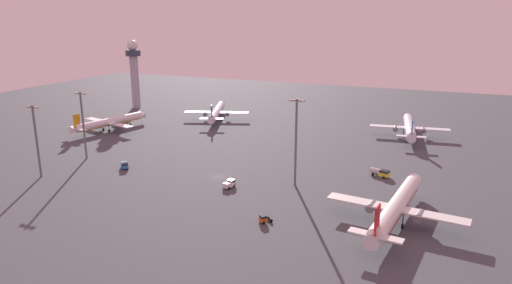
# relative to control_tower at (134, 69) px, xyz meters

# --- Properties ---
(ground_plane) EXTENTS (416.00, 416.00, 0.00)m
(ground_plane) POSITION_rel_control_tower_xyz_m (93.73, -83.12, -21.10)
(ground_plane) COLOR #424449
(control_tower) EXTENTS (8.00, 8.00, 36.43)m
(control_tower) POSITION_rel_control_tower_xyz_m (0.00, 0.00, 0.00)
(control_tower) COLOR #A8A8B2
(control_tower) RESTS_ON ground
(airplane_near_gate) EXTENTS (34.00, 43.57, 11.17)m
(airplane_near_gate) POSITION_rel_control_tower_xyz_m (149.29, -96.21, -16.88)
(airplane_near_gate) COLOR silver
(airplane_near_gate) RESTS_ON ground
(airplane_terminal_side) EXTENTS (30.05, 38.33, 9.93)m
(airplane_terminal_side) POSITION_rel_control_tower_xyz_m (21.55, -47.87, -17.35)
(airplane_terminal_side) COLOR white
(airplane_terminal_side) RESTS_ON ground
(airplane_mid_apron) EXTENTS (32.31, 41.38, 10.62)m
(airplane_mid_apron) POSITION_rel_control_tower_xyz_m (144.36, -7.37, -17.09)
(airplane_mid_apron) COLOR white
(airplane_mid_apron) RESTS_ON ground
(airplane_taxiway_distant) EXTENTS (30.52, 38.75, 10.30)m
(airplane_taxiway_distant) POSITION_rel_control_tower_xyz_m (55.16, -10.41, -17.21)
(airplane_taxiway_distant) COLOR white
(airplane_taxiway_distant) RESTS_ON ground
(maintenance_van) EXTENTS (4.33, 4.29, 2.25)m
(maintenance_van) POSITION_rel_control_tower_xyz_m (61.42, -88.08, -19.92)
(maintenance_van) COLOR #3372BF
(maintenance_van) RESTS_ON ground
(pushback_tug) EXTENTS (3.34, 3.52, 2.05)m
(pushback_tug) POSITION_rel_control_tower_xyz_m (119.60, -108.60, -20.03)
(pushback_tug) COLOR #D85919
(pushback_tug) RESTS_ON ground
(fuel_truck) EXTENTS (6.64, 4.13, 2.35)m
(fuel_truck) POSITION_rel_control_tower_xyz_m (140.90, -62.85, -19.74)
(fuel_truck) COLOR yellow
(fuel_truck) RESTS_ON ground
(baggage_tractor) EXTENTS (2.79, 4.46, 2.25)m
(baggage_tractor) POSITION_rel_control_tower_xyz_m (101.27, -90.35, -19.92)
(baggage_tractor) COLOR white
(baggage_tractor) RESTS_ON ground
(apron_light_east) EXTENTS (4.80, 0.90, 22.95)m
(apron_light_east) POSITION_rel_control_tower_xyz_m (42.34, -104.99, -7.83)
(apron_light_east) COLOR slate
(apron_light_east) RESTS_ON ground
(apron_light_west) EXTENTS (4.80, 0.90, 26.27)m
(apron_light_west) POSITION_rel_control_tower_xyz_m (118.43, -80.62, -6.12)
(apron_light_west) COLOR slate
(apron_light_west) RESTS_ON ground
(apron_light_central) EXTENTS (4.80, 0.90, 23.91)m
(apron_light_central) POSITION_rel_control_tower_xyz_m (41.67, -84.22, -7.33)
(apron_light_central) COLOR slate
(apron_light_central) RESTS_ON ground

